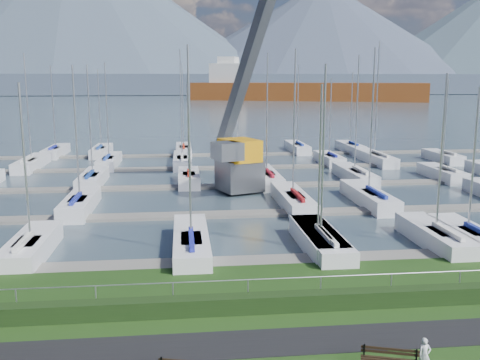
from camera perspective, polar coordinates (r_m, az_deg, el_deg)
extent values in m
cube|color=black|center=(19.77, 4.97, -16.80)|extent=(160.00, 2.00, 0.04)
cube|color=#3B4B57|center=(280.36, -5.61, 8.73)|extent=(800.00, 540.00, 0.20)
cube|color=black|center=(21.93, 3.64, -12.91)|extent=(80.00, 0.70, 0.70)
cylinder|color=#969A9F|center=(21.97, 3.48, -10.46)|extent=(80.00, 0.04, 0.04)
cube|color=#434F62|center=(350.21, -5.79, 10.16)|extent=(900.00, 80.00, 12.00)
cone|color=#425061|center=(429.81, -17.23, 16.73)|extent=(340.00, 340.00, 115.00)
cone|color=#404A5E|center=(446.16, 8.78, 14.89)|extent=(300.00, 300.00, 85.00)
cube|color=gray|center=(28.02, 1.36, -8.77)|extent=(90.00, 1.60, 0.25)
cube|color=slate|center=(37.53, -0.67, -3.70)|extent=(90.00, 1.60, 0.25)
cube|color=gray|center=(47.25, -1.86, -0.70)|extent=(90.00, 1.60, 0.25)
cube|color=slate|center=(57.06, -2.64, 1.28)|extent=(90.00, 1.60, 0.25)
cube|color=slate|center=(66.93, -3.19, 2.68)|extent=(90.00, 1.60, 0.25)
cube|color=black|center=(18.28, 13.10, -17.21)|extent=(0.06, 0.06, 0.40)
cube|color=black|center=(18.42, 18.31, -17.27)|extent=(0.06, 0.06, 0.40)
cube|color=black|center=(18.40, 15.69, -17.85)|extent=(1.75, 0.64, 0.04)
cube|color=black|center=(18.37, 15.71, -17.31)|extent=(1.73, 0.58, 0.08)
cube|color=black|center=(18.31, 15.73, -16.98)|extent=(1.73, 0.58, 0.08)
imported|color=silver|center=(18.96, 19.11, -16.80)|extent=(0.42, 0.28, 1.11)
cube|color=#54565B|center=(44.94, -0.05, 0.56)|extent=(4.12, 4.12, 2.60)
cube|color=orange|center=(44.62, -0.05, 3.22)|extent=(3.62, 4.09, 1.80)
cube|color=#4F5256|center=(49.02, 1.52, 14.43)|extent=(6.55, 10.18, 19.89)
cube|color=slate|center=(42.50, -1.37, 3.11)|extent=(2.64, 2.76, 1.40)
cube|color=brown|center=(241.28, 7.07, 9.07)|extent=(102.10, 52.54, 10.00)
cube|color=silver|center=(248.20, -1.27, 10.92)|extent=(18.00, 18.00, 12.00)
cube|color=silver|center=(248.32, -1.27, 12.54)|extent=(10.29, 10.29, 4.00)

